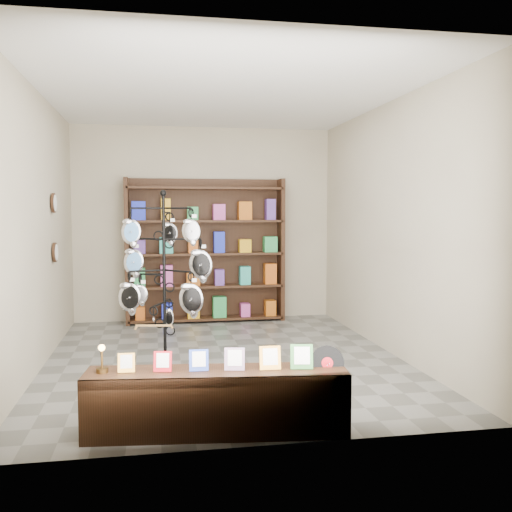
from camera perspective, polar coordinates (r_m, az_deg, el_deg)
The scene contains 6 objects.
ground at distance 6.71m, azimuth -3.20°, elevation -10.19°, with size 5.00×5.00×0.00m, color slate.
room_envelope at distance 6.49m, azimuth -3.28°, elevation 5.83°, with size 5.00×5.00×5.00m.
display_tree at distance 5.81m, azimuth -9.17°, elevation -1.44°, with size 1.00×0.97×1.91m.
front_shelf at distance 4.50m, azimuth -3.92°, elevation -14.30°, with size 2.02×0.62×0.70m.
back_shelving at distance 8.80m, azimuth -5.05°, elevation 0.10°, with size 2.42×0.36×2.20m.
wall_clocks at distance 7.34m, azimuth -19.52°, elevation 2.68°, with size 0.03×0.24×0.84m.
Camera 1 is at (-0.78, -6.44, 1.70)m, focal length 40.00 mm.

